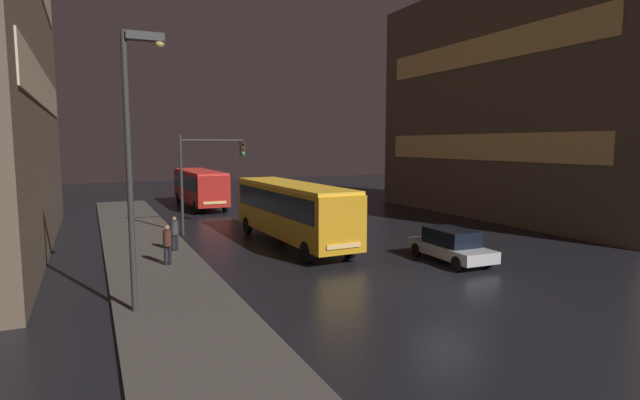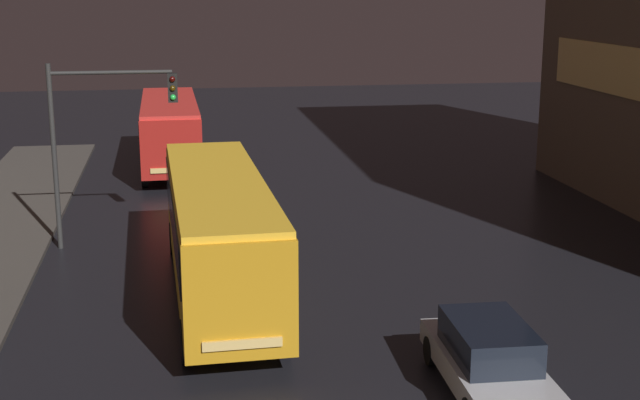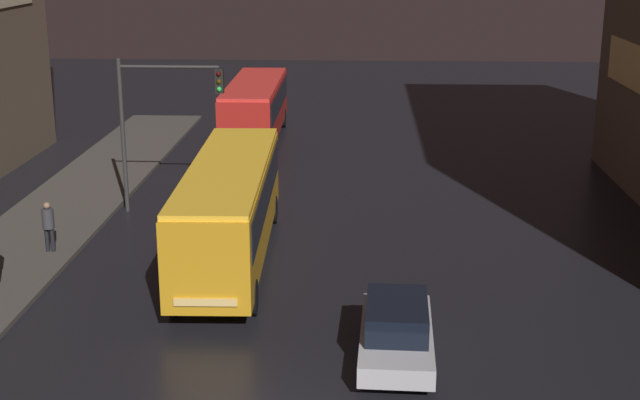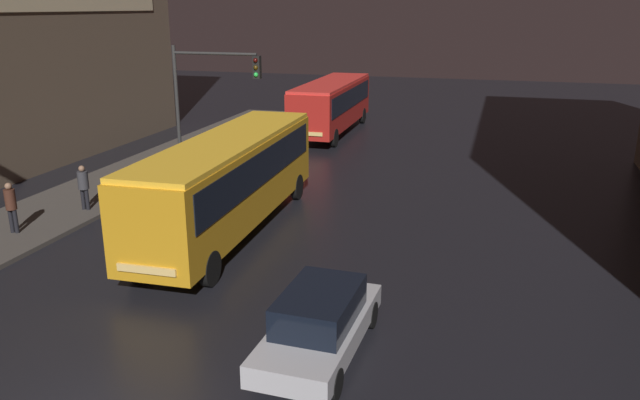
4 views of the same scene
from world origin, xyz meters
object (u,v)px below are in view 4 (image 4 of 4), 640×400
pedestrian_near (11,204)px  bus_far (332,101)px  pedestrian_mid (83,184)px  bus_near (229,175)px  car_taxi (320,322)px  traffic_light_main (207,90)px

pedestrian_near → bus_far: bearing=76.0°
bus_far → pedestrian_mid: bus_far is taller
bus_near → pedestrian_mid: (-5.98, 0.30, -0.86)m
pedestrian_mid → car_taxi: bearing=-80.1°
bus_near → pedestrian_near: bus_near is taller
car_taxi → pedestrian_mid: pedestrian_mid is taller
bus_near → bus_far: bearing=-87.5°
pedestrian_near → pedestrian_mid: pedestrian_near is taller
car_taxi → pedestrian_mid: (-11.05, 6.94, 0.38)m
pedestrian_mid → traffic_light_main: 6.38m
bus_near → bus_far: (-1.28, 17.61, -0.09)m
pedestrian_mid → traffic_light_main: size_ratio=0.29×
pedestrian_mid → traffic_light_main: traffic_light_main is taller
car_taxi → pedestrian_mid: bearing=-30.2°
bus_far → pedestrian_mid: (-4.71, -17.32, -0.77)m
pedestrian_near → pedestrian_mid: size_ratio=1.03×
pedestrian_mid → traffic_light_main: bearing=14.5°
bus_far → traffic_light_main: 12.61m
bus_far → traffic_light_main: traffic_light_main is taller
car_taxi → traffic_light_main: size_ratio=0.77×
car_taxi → traffic_light_main: (-8.41, 12.00, 3.24)m
bus_near → traffic_light_main: 6.62m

